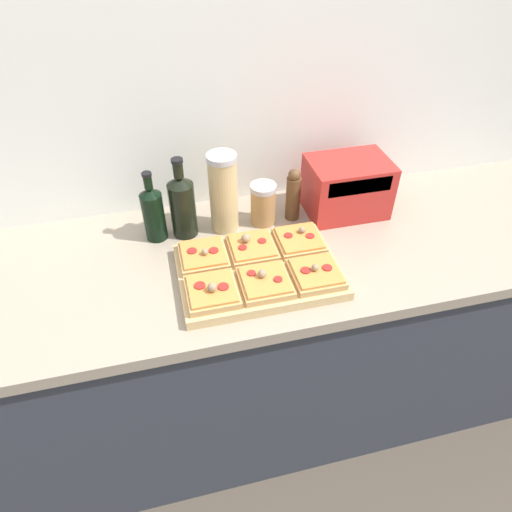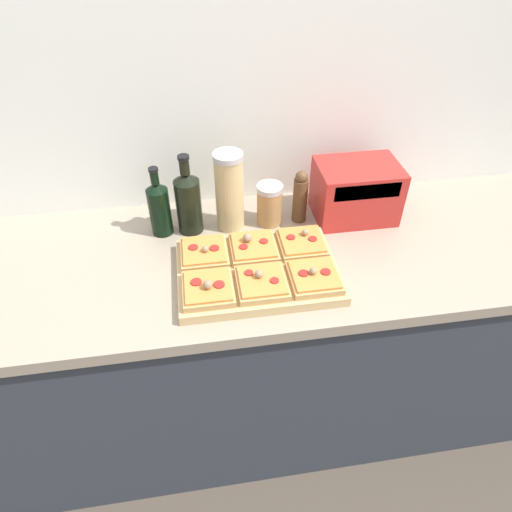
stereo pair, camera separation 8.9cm
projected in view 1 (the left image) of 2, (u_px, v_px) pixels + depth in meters
ground_plane at (256, 482)px, 1.77m from camera, size 12.00×12.00×0.00m
wall_back at (206, 100)px, 1.45m from camera, size 6.00×0.06×2.50m
kitchen_counter at (236, 346)px, 1.71m from camera, size 2.63×0.67×0.89m
cutting_board at (258, 271)px, 1.35m from camera, size 0.47×0.33×0.03m
pizza_slice_back_left at (203, 255)px, 1.36m from camera, size 0.14×0.15×0.05m
pizza_slice_back_center at (252, 247)px, 1.39m from camera, size 0.14×0.15×0.06m
pizza_slice_back_right at (299, 240)px, 1.41m from camera, size 0.14×0.15×0.05m
pizza_slice_front_left at (212, 291)px, 1.24m from camera, size 0.14×0.15×0.05m
pizza_slice_front_center at (265, 282)px, 1.27m from camera, size 0.14×0.15×0.05m
pizza_slice_front_right at (316, 273)px, 1.30m from camera, size 0.14×0.15×0.05m
olive_oil_bottle at (153, 212)px, 1.44m from camera, size 0.07×0.07×0.24m
wine_bottle at (182, 205)px, 1.44m from camera, size 0.08×0.08×0.27m
grain_jar_tall at (223, 193)px, 1.45m from camera, size 0.09×0.09×0.27m
grain_jar_short at (263, 204)px, 1.52m from camera, size 0.09×0.09×0.15m
pepper_mill at (293, 195)px, 1.52m from camera, size 0.05×0.05×0.19m
toaster_oven at (347, 187)px, 1.55m from camera, size 0.29×0.19×0.19m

